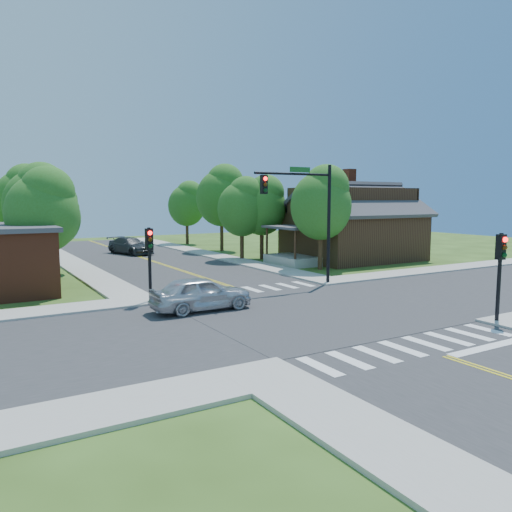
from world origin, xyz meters
TOP-DOWN VIEW (x-y plane):
  - ground at (0.00, 0.00)m, footprint 100.00×100.00m
  - road_ns at (0.00, 0.00)m, footprint 10.00×90.00m
  - road_ew at (0.00, 0.00)m, footprint 90.00×10.00m
  - intersection_patch at (0.00, 0.00)m, footprint 10.20×10.20m
  - sidewalk_ne at (15.82, 15.82)m, footprint 40.00×40.00m
  - crosswalk_north at (0.00, 6.20)m, footprint 8.85×2.00m
  - crosswalk_south at (0.00, -6.20)m, footprint 8.85×2.00m
  - centerline at (0.00, 0.00)m, footprint 0.30×90.00m
  - stop_bar at (2.50, -7.60)m, footprint 4.60×0.45m
  - signal_mast_ne at (3.91, 5.59)m, footprint 5.30×0.42m
  - signal_pole_se at (5.60, -5.62)m, footprint 0.34×0.42m
  - signal_pole_nw at (-5.60, 5.58)m, footprint 0.34×0.42m
  - house_ne at (15.11, 14.23)m, footprint 13.05×8.80m
  - tree_e_a at (9.19, 10.82)m, footprint 4.51×4.29m
  - tree_e_b at (8.76, 18.40)m, footprint 4.25×4.04m
  - tree_e_c at (8.87, 26.25)m, footprint 5.06×4.81m
  - tree_e_d at (8.81, 34.93)m, footprint 4.25×4.04m
  - tree_w_a at (-9.30, 13.30)m, footprint 4.18×3.97m
  - tree_w_b at (-8.76, 19.76)m, footprint 4.55×4.32m
  - tree_w_c at (-8.79, 28.03)m, footprint 4.77×4.53m
  - tree_w_d at (-8.78, 37.10)m, footprint 4.24×4.03m
  - tree_house at (7.02, 18.78)m, footprint 4.17×3.96m
  - tree_bldg at (-8.02, 18.49)m, footprint 3.79×3.60m
  - car_silver at (-4.10, 2.82)m, footprint 1.93×4.72m
  - car_dgrey at (-0.00, 27.77)m, footprint 5.16×6.52m

SIDE VIEW (x-z plane):
  - ground at x=0.00m, z-range 0.00..0.00m
  - intersection_patch at x=0.00m, z-range -0.03..0.03m
  - stop_bar at x=2.50m, z-range -0.05..0.05m
  - road_ns at x=0.00m, z-range 0.00..0.04m
  - road_ew at x=0.00m, z-range 0.01..0.04m
  - crosswalk_north at x=0.00m, z-range 0.04..0.05m
  - crosswalk_south at x=0.00m, z-range 0.04..0.05m
  - centerline at x=0.00m, z-range 0.04..0.05m
  - sidewalk_ne at x=15.82m, z-range 0.00..0.14m
  - car_dgrey at x=0.00m, z-range 0.00..1.54m
  - car_silver at x=-4.10m, z-range 0.00..1.60m
  - signal_pole_se at x=5.60m, z-range 0.76..4.56m
  - signal_pole_nw at x=-5.60m, z-range 0.76..4.56m
  - house_ne at x=15.11m, z-range -0.23..6.88m
  - tree_bldg at x=-8.02m, z-range 0.99..7.43m
  - tree_house at x=7.02m, z-range 1.10..8.18m
  - tree_w_a at x=-9.30m, z-range 1.10..8.20m
  - tree_w_d at x=-8.78m, z-range 1.12..8.32m
  - tree_e_b at x=8.76m, z-range 1.12..8.34m
  - tree_e_d at x=8.81m, z-range 1.12..8.35m
  - signal_mast_ne at x=3.91m, z-range 1.25..8.45m
  - tree_e_a at x=9.19m, z-range 1.19..8.86m
  - tree_w_b at x=-8.76m, z-range 1.20..8.94m
  - tree_w_c at x=-8.79m, z-range 1.26..9.37m
  - tree_e_c at x=8.87m, z-range 1.34..9.94m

